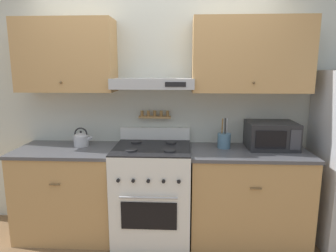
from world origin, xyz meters
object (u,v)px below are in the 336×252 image
utensil_crock (224,140)px  tea_kettle (81,139)px  stove_range (153,192)px  microwave (271,135)px

utensil_crock → tea_kettle: bearing=-180.0°
stove_range → utensil_crock: size_ratio=3.55×
stove_range → utensil_crock: 0.89m
tea_kettle → utensil_crock: size_ratio=0.64×
stove_range → microwave: size_ratio=2.28×
utensil_crock → stove_range: bearing=-170.2°
stove_range → utensil_crock: bearing=9.8°
microwave → tea_kettle: bearing=-179.5°
tea_kettle → microwave: microwave is taller
tea_kettle → utensil_crock: utensil_crock is taller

